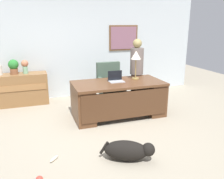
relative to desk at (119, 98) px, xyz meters
name	(u,v)px	position (x,y,z in m)	size (l,w,h in m)	color
ground_plane	(107,133)	(-0.51, -0.74, -0.42)	(12.00, 12.00, 0.00)	#9E937F
back_wall	(78,47)	(-0.50, 1.86, 0.94)	(7.00, 0.16, 2.70)	silver
desk	(119,98)	(0.00, 0.00, 0.00)	(1.94, 0.96, 0.76)	brown
credenza	(16,90)	(-2.15, 1.51, -0.03)	(1.51, 0.50, 0.78)	olive
armchair	(110,85)	(0.10, 0.89, 0.05)	(0.60, 0.59, 1.03)	#475B4C
person_standing	(137,72)	(0.69, 0.60, 0.42)	(0.32, 0.32, 1.62)	#262323
dog_lying	(128,150)	(-0.47, -1.68, -0.26)	(0.77, 0.56, 0.30)	black
laptop	(116,79)	(-0.03, 0.11, 0.40)	(0.32, 0.22, 0.22)	#B2B5BA
desk_lamp	(136,57)	(0.47, 0.18, 0.84)	(0.22, 0.22, 0.63)	#9E8447
vase_with_flowers	(25,66)	(-1.89, 1.51, 0.56)	(0.17, 0.17, 0.34)	#83BA92
vase_empty	(0,70)	(-2.45, 1.51, 0.48)	(0.10, 0.10, 0.23)	silver
potted_plant	(14,66)	(-2.15, 1.51, 0.56)	(0.24, 0.24, 0.36)	brown
dog_toy_bone	(54,159)	(-1.53, -1.33, -0.39)	(0.20, 0.05, 0.05)	beige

